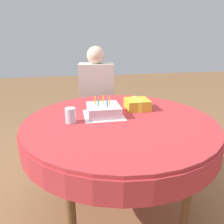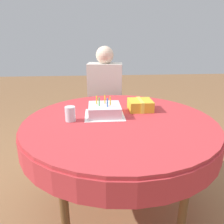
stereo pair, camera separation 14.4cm
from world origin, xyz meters
name	(u,v)px [view 1 (the left image)]	position (x,y,z in m)	size (l,w,h in m)	color
ground_plane	(119,207)	(0.00, 0.00, 0.00)	(12.00, 12.00, 0.00)	#8C603D
dining_table	(120,131)	(0.00, 0.00, 0.64)	(1.26, 1.26, 0.72)	#BC3338
chair	(97,107)	(-0.04, 0.94, 0.51)	(0.43, 0.43, 0.95)	#A37A4C
person	(97,93)	(-0.05, 0.85, 0.69)	(0.36, 0.33, 1.15)	beige
napkin	(104,115)	(-0.09, 0.09, 0.72)	(0.27, 0.27, 0.00)	white
birthday_cake	(104,110)	(-0.09, 0.09, 0.76)	(0.22, 0.22, 0.13)	silver
drinking_glass	(71,116)	(-0.32, 0.00, 0.77)	(0.07, 0.07, 0.09)	silver
gift_box	(137,104)	(0.17, 0.18, 0.76)	(0.17, 0.18, 0.08)	gold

